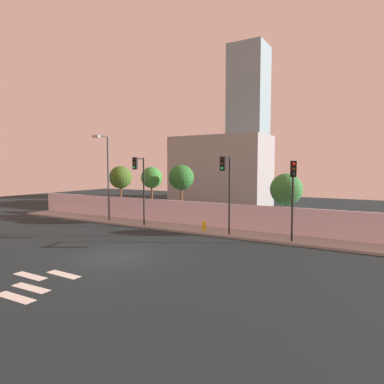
# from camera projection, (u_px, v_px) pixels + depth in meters

# --- Properties ---
(ground_plane) EXTENTS (80.00, 80.00, 0.00)m
(ground_plane) POSITION_uv_depth(u_px,v_px,m) (115.00, 257.00, 17.13)
(ground_plane) COLOR black
(sidewalk) EXTENTS (36.00, 2.40, 0.15)m
(sidewalk) POSITION_uv_depth(u_px,v_px,m) (194.00, 229.00, 24.19)
(sidewalk) COLOR gray
(sidewalk) RESTS_ON ground
(perimeter_wall) EXTENTS (36.00, 0.18, 1.80)m
(perimeter_wall) POSITION_uv_depth(u_px,v_px,m) (203.00, 214.00, 25.23)
(perimeter_wall) COLOR silver
(perimeter_wall) RESTS_ON sidewalk
(crosswalk_marking) EXTENTS (3.49, 3.03, 0.01)m
(crosswalk_marking) POSITION_uv_depth(u_px,v_px,m) (36.00, 283.00, 13.21)
(crosswalk_marking) COLOR silver
(crosswalk_marking) RESTS_ON ground
(traffic_light_left) EXTENTS (0.59, 1.66, 4.79)m
(traffic_light_left) POSITION_uv_depth(u_px,v_px,m) (293.00, 184.00, 19.04)
(traffic_light_left) COLOR black
(traffic_light_left) RESTS_ON sidewalk
(traffic_light_center) EXTENTS (0.34, 1.27, 5.11)m
(traffic_light_center) POSITION_uv_depth(u_px,v_px,m) (226.00, 179.00, 21.38)
(traffic_light_center) COLOR black
(traffic_light_center) RESTS_ON sidewalk
(traffic_light_right) EXTENTS (0.34, 1.25, 5.17)m
(traffic_light_right) POSITION_uv_depth(u_px,v_px,m) (139.00, 177.00, 24.96)
(traffic_light_right) COLOR black
(traffic_light_right) RESTS_ON sidewalk
(street_lamp_curbside) EXTENTS (0.63, 1.70, 6.98)m
(street_lamp_curbside) POSITION_uv_depth(u_px,v_px,m) (107.00, 172.00, 27.30)
(street_lamp_curbside) COLOR #4C4C51
(street_lamp_curbside) RESTS_ON sidewalk
(fire_hydrant) EXTENTS (0.44, 0.26, 0.73)m
(fire_hydrant) POSITION_uv_depth(u_px,v_px,m) (204.00, 225.00, 23.26)
(fire_hydrant) COLOR gold
(fire_hydrant) RESTS_ON sidewalk
(roadside_tree_leftmost) EXTENTS (2.05, 2.05, 4.69)m
(roadside_tree_leftmost) POSITION_uv_depth(u_px,v_px,m) (121.00, 178.00, 30.39)
(roadside_tree_leftmost) COLOR brown
(roadside_tree_leftmost) RESTS_ON ground
(roadside_tree_midleft) EXTENTS (1.83, 1.83, 4.62)m
(roadside_tree_midleft) POSITION_uv_depth(u_px,v_px,m) (152.00, 178.00, 28.61)
(roadside_tree_midleft) COLOR brown
(roadside_tree_midleft) RESTS_ON ground
(roadside_tree_midright) EXTENTS (2.05, 2.05, 4.79)m
(roadside_tree_midright) POSITION_uv_depth(u_px,v_px,m) (181.00, 178.00, 27.10)
(roadside_tree_midright) COLOR brown
(roadside_tree_midright) RESTS_ON ground
(roadside_tree_rightmost) EXTENTS (2.20, 2.20, 4.17)m
(roadside_tree_rightmost) POSITION_uv_depth(u_px,v_px,m) (286.00, 189.00, 22.87)
(roadside_tree_rightmost) COLOR brown
(roadside_tree_rightmost) RESTS_ON ground
(low_building_distant) EXTENTS (11.23, 6.00, 8.18)m
(low_building_distant) POSITION_uv_depth(u_px,v_px,m) (220.00, 171.00, 39.67)
(low_building_distant) COLOR gray
(low_building_distant) RESTS_ON ground
(tower_on_skyline) EXTENTS (5.27, 5.00, 22.51)m
(tower_on_skyline) POSITION_uv_depth(u_px,v_px,m) (248.00, 123.00, 50.04)
(tower_on_skyline) COLOR #75929C
(tower_on_skyline) RESTS_ON ground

